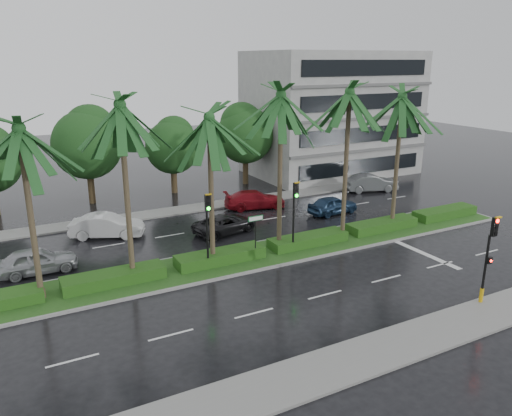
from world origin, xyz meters
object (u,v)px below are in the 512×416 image
signal_median_left (208,220)px  car_red (255,199)px  car_grey (371,183)px  signal_near (489,256)px  car_blue (333,205)px  car_silver (37,261)px  street_sign (256,226)px  car_darkgrey (225,224)px  car_white (107,226)px

signal_median_left → car_red: size_ratio=0.91×
signal_median_left → car_grey: (19.49, 9.42, -2.24)m
signal_near → car_red: signal_near is taller
signal_median_left → car_blue: 13.89m
signal_near → car_blue: size_ratio=1.09×
signal_near → car_silver: 23.14m
signal_near → street_sign: bearing=125.3°
car_silver → car_blue: bearing=-86.8°
car_darkgrey → signal_near: bearing=-169.3°
car_silver → car_blue: size_ratio=1.06×
car_silver → street_sign: bearing=-110.3°
car_white → car_grey: size_ratio=1.02×
street_sign → car_blue: size_ratio=0.65×
signal_near → signal_median_left: size_ratio=1.00×
car_red → car_blue: 6.09m
car_white → car_silver: bearing=154.8°
signal_median_left → car_blue: signal_median_left is taller
street_sign → signal_median_left: bearing=-176.5°
street_sign → car_white: street_sign is taller
signal_median_left → car_silver: signal_median_left is taller
car_white → signal_median_left: bearing=-132.5°
car_blue → car_white: bearing=75.8°
car_white → car_darkgrey: size_ratio=1.04×
car_white → car_red: (11.70, 1.32, -0.08)m
car_white → car_blue: 16.43m
car_silver → car_blue: car_silver is taller
signal_median_left → car_grey: 21.76m
car_darkgrey → car_grey: bearing=-88.7°
signal_median_left → car_white: (-3.70, 8.37, -2.23)m
car_white → car_blue: car_white is taller
car_silver → car_white: size_ratio=0.91×
car_silver → car_grey: (27.83, 5.11, 0.04)m
signal_near → car_silver: size_ratio=1.03×
signal_median_left → car_white: size_ratio=0.93×
signal_near → signal_median_left: signal_median_left is taller
car_white → car_red: car_white is taller
car_silver → signal_near: bearing=-127.7°
car_white → car_red: bearing=-59.9°
car_darkgrey → car_grey: (15.99, 3.95, 0.13)m
car_silver → car_red: bearing=-72.1°
signal_near → car_red: 19.57m
signal_median_left → car_blue: size_ratio=1.09×
signal_median_left → car_silver: 9.66m
street_sign → car_red: bearing=62.3°
car_white → car_darkgrey: car_white is taller
car_white → car_grey: (23.18, 1.05, -0.01)m
car_darkgrey → car_blue: bearing=-101.8°
street_sign → car_silver: size_ratio=0.61×
car_blue → car_grey: bearing=-65.8°
car_red → car_grey: size_ratio=1.04×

